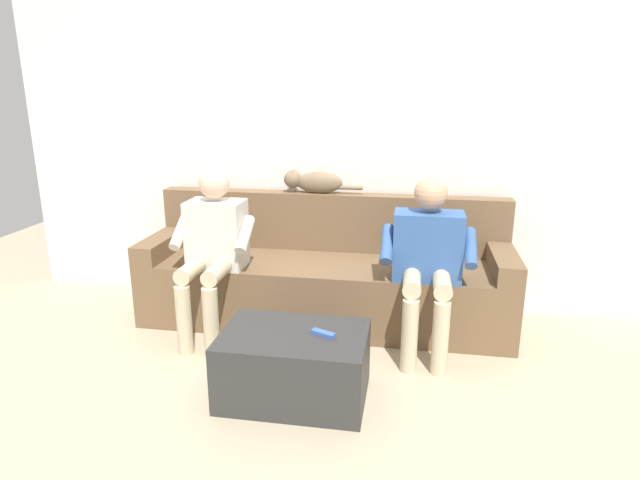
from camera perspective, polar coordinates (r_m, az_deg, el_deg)
ground_plane at (r=3.43m, az=-1.41°, el=-13.01°), size 8.00×8.00×0.00m
back_wall at (r=4.13m, az=1.57°, el=11.02°), size 5.06×0.06×2.61m
couch at (r=3.95m, az=0.60°, el=-4.12°), size 2.61×0.74×0.89m
coffee_table at (r=3.04m, az=-2.75°, el=-13.04°), size 0.79×0.54×0.38m
person_left_seated at (r=3.45m, az=11.32°, el=-1.50°), size 0.59×0.56×1.13m
person_right_seated at (r=3.69m, az=-11.25°, el=-0.23°), size 0.53×0.60×1.14m
cat_on_backrest at (r=4.04m, az=-0.83°, el=6.19°), size 0.59×0.13×0.17m
remote_blue at (r=2.92m, az=0.36°, el=-9.85°), size 0.14×0.09×0.02m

